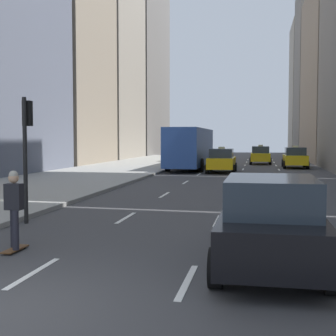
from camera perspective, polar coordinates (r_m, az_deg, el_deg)
name	(u,v)px	position (r m, az deg, el deg)	size (l,w,h in m)	color
sidewalk_left	(108,171)	(34.50, -7.29, -0.37)	(8.00, 66.00, 0.15)	gray
lane_markings	(238,179)	(28.82, 8.57, -1.29)	(5.72, 56.00, 0.01)	white
building_row_left	(82,30)	(50.42, -10.42, 16.23)	(6.00, 70.92, 33.88)	gray
taxi_lead	(222,160)	(33.85, 6.57, 0.92)	(2.02, 4.40, 1.87)	yellow
taxi_second	(295,158)	(40.35, 15.23, 1.24)	(2.02, 4.40, 1.87)	yellow
taxi_third	(260,155)	(45.80, 11.21, 1.56)	(2.02, 4.40, 1.87)	yellow
sedan_black_near	(271,222)	(8.90, 12.42, -6.49)	(2.02, 4.40, 1.72)	black
city_bus	(190,147)	(37.83, 2.75, 2.59)	(2.80, 11.61, 3.25)	#2D519E
skateboarder	(14,207)	(10.56, -18.25, -4.53)	(0.36, 0.80, 1.75)	brown
traffic_light_pole	(26,139)	(13.96, -16.88, 3.37)	(0.24, 0.42, 3.60)	black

